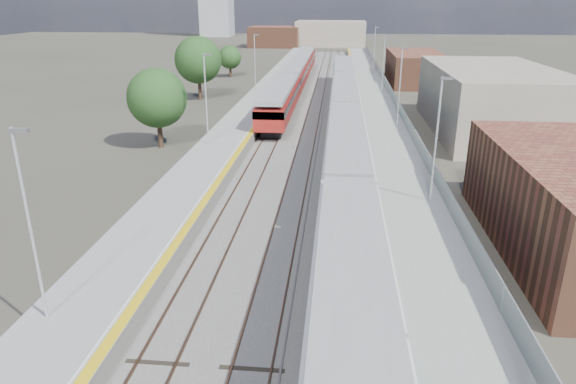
# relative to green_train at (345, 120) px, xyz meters

# --- Properties ---
(ground) EXTENTS (320.00, 320.00, 0.00)m
(ground) POSITION_rel_green_train_xyz_m (-1.50, 11.81, -2.34)
(ground) COLOR #47443A
(ground) RESTS_ON ground
(ballast_bed) EXTENTS (10.50, 155.00, 0.06)m
(ballast_bed) POSITION_rel_green_train_xyz_m (-3.75, 14.31, -2.31)
(ballast_bed) COLOR #565451
(ballast_bed) RESTS_ON ground
(tracks) EXTENTS (8.96, 160.00, 0.17)m
(tracks) POSITION_rel_green_train_xyz_m (-3.15, 15.98, -2.24)
(tracks) COLOR #4C3323
(tracks) RESTS_ON ground
(platform_right) EXTENTS (4.70, 155.00, 8.52)m
(platform_right) POSITION_rel_green_train_xyz_m (3.78, 14.30, -1.81)
(platform_right) COLOR slate
(platform_right) RESTS_ON ground
(platform_left) EXTENTS (4.30, 155.00, 8.52)m
(platform_left) POSITION_rel_green_train_xyz_m (-10.55, 14.30, -1.82)
(platform_left) COLOR slate
(platform_left) RESTS_ON ground
(buildings) EXTENTS (72.00, 185.50, 40.00)m
(buildings) POSITION_rel_green_train_xyz_m (-19.62, 100.40, 8.36)
(buildings) COLOR brown
(buildings) RESTS_ON ground
(green_train) EXTENTS (3.02, 84.04, 3.33)m
(green_train) POSITION_rel_green_train_xyz_m (0.00, 0.00, 0.00)
(green_train) COLOR black
(green_train) RESTS_ON ground
(red_train) EXTENTS (2.98, 60.34, 3.76)m
(red_train) POSITION_rel_green_train_xyz_m (-7.00, 29.86, -0.12)
(red_train) COLOR black
(red_train) RESTS_ON ground
(tree_a) EXTENTS (5.24, 5.24, 7.10)m
(tree_a) POSITION_rel_green_train_xyz_m (-16.61, -2.28, 2.12)
(tree_a) COLOR #382619
(tree_a) RESTS_ON ground
(tree_b) EXTENTS (6.13, 6.13, 8.30)m
(tree_b) POSITION_rel_green_train_xyz_m (-19.15, 21.40, 2.89)
(tree_b) COLOR #382619
(tree_b) RESTS_ON ground
(tree_c) EXTENTS (3.93, 3.93, 5.33)m
(tree_c) POSITION_rel_green_train_xyz_m (-19.52, 43.44, 1.01)
(tree_c) COLOR #382619
(tree_c) RESTS_ON ground
(tree_d) EXTENTS (4.33, 4.33, 5.87)m
(tree_d) POSITION_rel_green_train_xyz_m (20.76, 19.38, 1.35)
(tree_d) COLOR #382619
(tree_d) RESTS_ON ground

